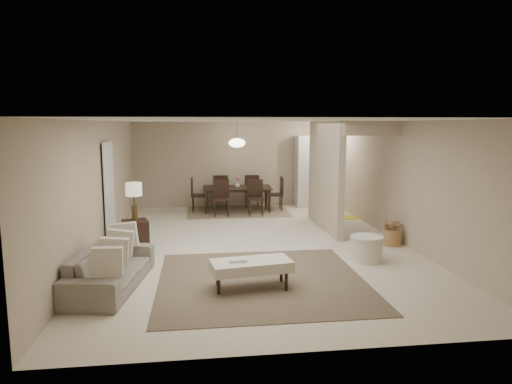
{
  "coord_description": "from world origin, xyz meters",
  "views": [
    {
      "loc": [
        -1.13,
        -8.99,
        2.43
      ],
      "look_at": [
        0.05,
        0.21,
        1.05
      ],
      "focal_mm": 32.0,
      "sensor_mm": 36.0,
      "label": 1
    }
  ],
  "objects": [
    {
      "name": "doorway",
      "position": [
        -2.97,
        0.6,
        1.02
      ],
      "size": [
        0.04,
        0.9,
        2.04
      ],
      "primitive_type": "cube",
      "color": "black",
      "rests_on": "floor"
    },
    {
      "name": "vase",
      "position": [
        -0.04,
        3.67,
        0.75
      ],
      "size": [
        0.16,
        0.16,
        0.14
      ],
      "primitive_type": "imported",
      "rotation": [
        0.0,
        0.0,
        0.24
      ],
      "color": "white",
      "rests_on": "dining_table"
    },
    {
      "name": "right_wall",
      "position": [
        3.0,
        0.0,
        1.25
      ],
      "size": [
        0.0,
        9.0,
        9.0
      ],
      "primitive_type": "plane",
      "rotation": [
        1.57,
        0.0,
        -1.57
      ],
      "color": "tan",
      "rests_on": "floor"
    },
    {
      "name": "dining_chairs",
      "position": [
        -0.04,
        3.67,
        0.48
      ],
      "size": [
        2.58,
        1.91,
        0.96
      ],
      "color": "black",
      "rests_on": "dining_rug"
    },
    {
      "name": "left_wall",
      "position": [
        -3.0,
        0.0,
        1.25
      ],
      "size": [
        0.0,
        9.0,
        9.0
      ],
      "primitive_type": "plane",
      "rotation": [
        1.57,
        0.0,
        1.57
      ],
      "color": "tan",
      "rests_on": "floor"
    },
    {
      "name": "back_wall",
      "position": [
        0.0,
        4.5,
        1.25
      ],
      "size": [
        6.0,
        0.0,
        6.0
      ],
      "primitive_type": "plane",
      "rotation": [
        1.57,
        0.0,
        0.0
      ],
      "color": "tan",
      "rests_on": "floor"
    },
    {
      "name": "living_rug",
      "position": [
        -0.17,
        -2.2,
        0.01
      ],
      "size": [
        3.2,
        3.2,
        0.01
      ],
      "primitive_type": "cube",
      "color": "brown",
      "rests_on": "floor"
    },
    {
      "name": "ceiling",
      "position": [
        0.0,
        0.0,
        2.5
      ],
      "size": [
        9.0,
        9.0,
        0.0
      ],
      "primitive_type": "plane",
      "rotation": [
        3.14,
        0.0,
        0.0
      ],
      "color": "white",
      "rests_on": "back_wall"
    },
    {
      "name": "sofa",
      "position": [
        -2.45,
        -2.2,
        0.3
      ],
      "size": [
        2.15,
        1.1,
        0.6
      ],
      "primitive_type": "imported",
      "rotation": [
        0.0,
        0.0,
        1.42
      ],
      "color": "gray",
      "rests_on": "floor"
    },
    {
      "name": "floor",
      "position": [
        0.0,
        0.0,
        0.0
      ],
      "size": [
        9.0,
        9.0,
        0.0
      ],
      "primitive_type": "plane",
      "color": "beige",
      "rests_on": "ground"
    },
    {
      "name": "yellow_mat",
      "position": [
        2.7,
        2.35,
        0.01
      ],
      "size": [
        0.86,
        0.56,
        0.01
      ],
      "primitive_type": "cube",
      "rotation": [
        0.0,
        0.0,
        0.07
      ],
      "color": "yellow",
      "rests_on": "floor"
    },
    {
      "name": "partition",
      "position": [
        1.8,
        1.25,
        1.25
      ],
      "size": [
        0.15,
        2.5,
        2.5
      ],
      "primitive_type": "cube",
      "color": "tan",
      "rests_on": "floor"
    },
    {
      "name": "table_lamp",
      "position": [
        -2.4,
        0.15,
        1.09
      ],
      "size": [
        0.32,
        0.32,
        0.76
      ],
      "color": "#4D3B21",
      "rests_on": "side_table"
    },
    {
      "name": "dining_table",
      "position": [
        -0.04,
        3.67,
        0.34
      ],
      "size": [
        1.96,
        1.15,
        0.68
      ],
      "primitive_type": "imported",
      "rotation": [
        0.0,
        0.0,
        -0.04
      ],
      "color": "black",
      "rests_on": "dining_rug"
    },
    {
      "name": "round_pouf",
      "position": [
        1.83,
        -1.4,
        0.23
      ],
      "size": [
        0.58,
        0.58,
        0.45
      ],
      "primitive_type": "cylinder",
      "color": "beige",
      "rests_on": "floor"
    },
    {
      "name": "ottoman_bench",
      "position": [
        -0.37,
        -2.5,
        0.34
      ],
      "size": [
        1.26,
        0.72,
        0.43
      ],
      "rotation": [
        0.0,
        0.0,
        0.16
      ],
      "color": "beige",
      "rests_on": "living_rug"
    },
    {
      "name": "pendant_light",
      "position": [
        -0.04,
        3.67,
        1.92
      ],
      "size": [
        0.46,
        0.46,
        0.71
      ],
      "color": "#4D3B21",
      "rests_on": "ceiling"
    },
    {
      "name": "side_table",
      "position": [
        -2.4,
        0.15,
        0.26
      ],
      "size": [
        0.59,
        0.59,
        0.53
      ],
      "primitive_type": "cube",
      "rotation": [
        0.0,
        0.0,
        0.27
      ],
      "color": "black",
      "rests_on": "floor"
    },
    {
      "name": "pantry_cabinet",
      "position": [
        2.35,
        4.15,
        1.05
      ],
      "size": [
        1.2,
        0.55,
        2.1
      ],
      "primitive_type": "cube",
      "color": "silver",
      "rests_on": "floor"
    },
    {
      "name": "wicker_basket",
      "position": [
        2.75,
        -0.42,
        0.16
      ],
      "size": [
        0.49,
        0.49,
        0.31
      ],
      "primitive_type": "cylinder",
      "rotation": [
        0.0,
        0.0,
        0.43
      ],
      "color": "olive",
      "rests_on": "floor"
    },
    {
      "name": "flush_light",
      "position": [
        2.3,
        3.2,
        2.46
      ],
      "size": [
        0.44,
        0.44,
        0.05
      ],
      "primitive_type": "cylinder",
      "color": "white",
      "rests_on": "ceiling"
    },
    {
      "name": "dining_rug",
      "position": [
        -0.04,
        3.67,
        0.01
      ],
      "size": [
        2.8,
        2.1,
        0.01
      ],
      "primitive_type": "cube",
      "color": "#887354",
      "rests_on": "floor"
    }
  ]
}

